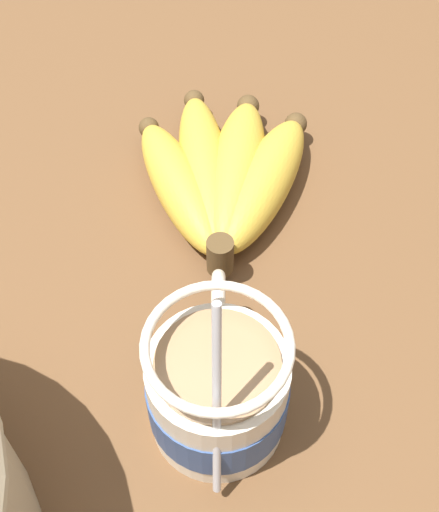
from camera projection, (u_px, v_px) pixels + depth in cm
name	position (u px, v px, depth cm)	size (l,w,h in cm)	color
table	(162.00, 400.00, 49.77)	(135.59, 135.59, 3.30)	brown
coffee_mug	(218.00, 389.00, 43.99)	(13.49, 8.87, 16.45)	beige
banana_bunch	(224.00, 177.00, 57.40)	(19.79, 16.37, 4.49)	#4C381E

